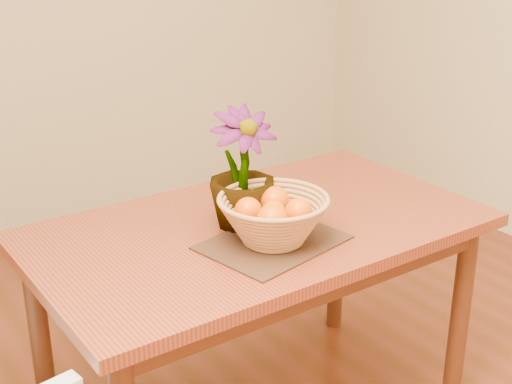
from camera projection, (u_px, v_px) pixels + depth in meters
table at (258, 249)px, 2.24m from camera, size 1.40×0.80×0.75m
placemat at (273, 242)px, 2.07m from camera, size 0.44×0.36×0.01m
wicker_basket at (273, 221)px, 2.05m from camera, size 0.32×0.32×0.13m
orange_pile at (273, 211)px, 2.04m from camera, size 0.19×0.20×0.09m
potted_plant at (242, 170)px, 2.13m from camera, size 0.23×0.23×0.37m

